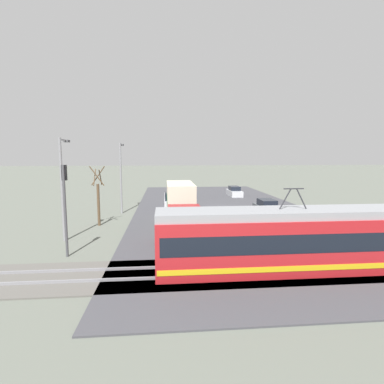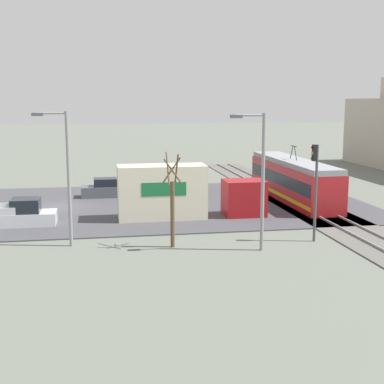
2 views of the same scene
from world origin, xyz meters
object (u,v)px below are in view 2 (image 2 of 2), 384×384
sedan_car_1 (108,189)px  street_lamp_mid_block (259,172)px  street_lamp_near_crossing (65,169)px  box_truck (182,193)px  pickup_truck (16,215)px  traffic_light_pole (315,180)px  light_rail_tram (293,180)px  street_tree (172,205)px

sedan_car_1 → street_lamp_mid_block: bearing=-156.7°
street_lamp_near_crossing → street_lamp_mid_block: size_ratio=1.01×
box_truck → street_lamp_near_crossing: street_lamp_near_crossing is taller
pickup_truck → traffic_light_pole: (7.08, 17.87, 2.93)m
street_lamp_mid_block → light_rail_tram: bearing=152.8°
traffic_light_pole → street_lamp_near_crossing: size_ratio=0.75×
street_tree → traffic_light_pole: bearing=88.7°
street_lamp_mid_block → pickup_truck: bearing=-120.9°
pickup_truck → street_lamp_mid_block: bearing=59.1°
light_rail_tram → pickup_truck: light_rail_tram is taller
street_lamp_mid_block → street_lamp_near_crossing: bearing=-104.7°
traffic_light_pole → street_lamp_mid_block: 4.09m
street_tree → street_lamp_mid_block: 5.19m
light_rail_tram → street_tree: (12.80, -11.92, 0.74)m
light_rail_tram → traffic_light_pole: (12.99, -3.56, 1.97)m
street_lamp_near_crossing → sedan_car_1: bearing=170.5°
pickup_truck → street_lamp_near_crossing: size_ratio=0.70×
light_rail_tram → traffic_light_pole: size_ratio=2.57×
pickup_truck → sedan_car_1: (-9.87, 6.19, -0.01)m
street_lamp_mid_block → traffic_light_pole: bearing=109.2°
sedan_car_1 → street_lamp_near_crossing: size_ratio=0.58×
light_rail_tram → street_lamp_near_crossing: bearing=-57.0°
box_truck → street_lamp_mid_block: (8.85, 2.86, 2.60)m
street_lamp_near_crossing → street_lamp_mid_block: (2.75, 10.47, -0.05)m
traffic_light_pole → street_lamp_near_crossing: bearing=-95.7°
box_truck → street_lamp_mid_block: size_ratio=1.37×
pickup_truck → street_lamp_near_crossing: (5.66, 3.59, 3.70)m
box_truck → pickup_truck: 11.27m
traffic_light_pole → street_tree: traffic_light_pole is taller
sedan_car_1 → traffic_light_pole: size_ratio=0.78×
light_rail_tram → sedan_car_1: light_rail_tram is taller
box_truck → sedan_car_1: size_ratio=2.33×
sedan_car_1 → street_lamp_near_crossing: 16.18m
box_truck → street_lamp_mid_block: street_lamp_mid_block is taller
pickup_truck → street_lamp_mid_block: size_ratio=0.71×
light_rail_tram → box_truck: 11.58m
light_rail_tram → sedan_car_1: size_ratio=3.30×
light_rail_tram → traffic_light_pole: bearing=-15.3°
light_rail_tram → box_truck: (5.47, -10.21, 0.10)m
traffic_light_pole → street_tree: (-0.19, -8.36, -1.23)m
sedan_car_1 → traffic_light_pole: (16.96, 11.67, 2.94)m
light_rail_tram → street_lamp_near_crossing: street_lamp_near_crossing is taller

